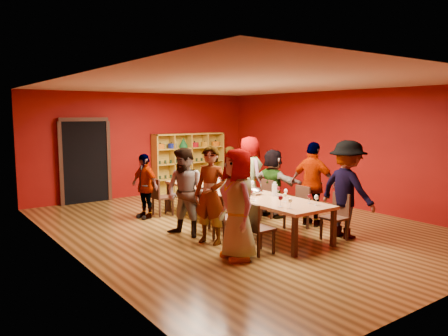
# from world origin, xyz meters

# --- Properties ---
(room_shell) EXTENTS (7.10, 9.10, 3.04)m
(room_shell) POSITION_xyz_m (0.00, 0.00, 1.50)
(room_shell) COLOR #4D3214
(room_shell) RESTS_ON ground
(tasting_table) EXTENTS (1.10, 4.50, 0.75)m
(tasting_table) POSITION_xyz_m (0.00, 0.00, 0.70)
(tasting_table) COLOR #AE7248
(tasting_table) RESTS_ON ground
(doorway) EXTENTS (1.40, 0.17, 2.30)m
(doorway) POSITION_xyz_m (-1.80, 4.43, 1.12)
(doorway) COLOR black
(doorway) RESTS_ON ground
(shelving_unit) EXTENTS (2.40, 0.40, 1.80)m
(shelving_unit) POSITION_xyz_m (1.40, 4.32, 0.98)
(shelving_unit) COLOR gold
(shelving_unit) RESTS_ON ground
(chair_person_left_0) EXTENTS (0.42, 0.42, 0.89)m
(chair_person_left_0) POSITION_xyz_m (-0.91, -1.67, 0.50)
(chair_person_left_0) COLOR black
(chair_person_left_0) RESTS_ON ground
(person_left_0) EXTENTS (0.66, 0.98, 1.84)m
(person_left_0) POSITION_xyz_m (-1.31, -1.67, 0.92)
(person_left_0) COLOR #48484D
(person_left_0) RESTS_ON ground
(chair_person_left_1) EXTENTS (0.42, 0.42, 0.89)m
(chair_person_left_1) POSITION_xyz_m (-0.91, -0.69, 0.50)
(chair_person_left_1) COLOR black
(chair_person_left_1) RESTS_ON ground
(person_left_1) EXTENTS (0.72, 0.80, 1.81)m
(person_left_1) POSITION_xyz_m (-1.18, -0.69, 0.91)
(person_left_1) COLOR #4A4A4F
(person_left_1) RESTS_ON ground
(chair_person_left_2) EXTENTS (0.42, 0.42, 0.89)m
(chair_person_left_2) POSITION_xyz_m (-0.91, -0.03, 0.50)
(chair_person_left_2) COLOR black
(chair_person_left_2) RESTS_ON ground
(person_left_2) EXTENTS (0.76, 0.96, 1.75)m
(person_left_2) POSITION_xyz_m (-1.33, -0.03, 0.87)
(person_left_2) COLOR #5A80BB
(person_left_2) RESTS_ON ground
(chair_person_left_4) EXTENTS (0.42, 0.42, 0.89)m
(chair_person_left_4) POSITION_xyz_m (-0.91, 1.85, 0.50)
(chair_person_left_4) COLOR black
(chair_person_left_4) RESTS_ON ground
(person_left_4) EXTENTS (0.57, 0.94, 1.49)m
(person_left_4) POSITION_xyz_m (-1.29, 1.85, 0.75)
(person_left_4) COLOR #141738
(person_left_4) RESTS_ON ground
(chair_person_right_0) EXTENTS (0.42, 0.42, 0.89)m
(chair_person_right_0) POSITION_xyz_m (0.91, -1.91, 0.50)
(chair_person_right_0) COLOR black
(chair_person_right_0) RESTS_ON ground
(person_right_0) EXTENTS (0.55, 1.24, 1.89)m
(person_right_0) POSITION_xyz_m (1.18, -1.91, 0.95)
(person_right_0) COLOR #CC898E
(person_right_0) RESTS_ON ground
(chair_person_right_1) EXTENTS (0.42, 0.42, 0.89)m
(chair_person_right_1) POSITION_xyz_m (0.91, -0.90, 0.50)
(chair_person_right_1) COLOR black
(chair_person_right_1) RESTS_ON ground
(person_right_1) EXTENTS (0.72, 1.14, 1.81)m
(person_right_1) POSITION_xyz_m (1.32, -0.90, 0.90)
(person_right_1) COLOR #5370AB
(person_right_1) RESTS_ON ground
(chair_person_right_2) EXTENTS (0.42, 0.42, 0.89)m
(chair_person_right_2) POSITION_xyz_m (0.91, 0.21, 0.50)
(chair_person_right_2) COLOR black
(chair_person_right_2) RESTS_ON ground
(person_right_2) EXTENTS (0.53, 1.50, 1.59)m
(person_right_2) POSITION_xyz_m (1.18, 0.21, 0.80)
(person_right_2) COLOR beige
(person_right_2) RESTS_ON ground
(chair_person_right_3) EXTENTS (0.42, 0.42, 0.89)m
(chair_person_right_3) POSITION_xyz_m (0.91, 1.03, 0.50)
(chair_person_right_3) COLOR black
(chair_person_right_3) RESTS_ON ground
(person_right_3) EXTENTS (0.59, 0.95, 1.85)m
(person_right_3) POSITION_xyz_m (1.15, 1.03, 0.92)
(person_right_3) COLOR #535359
(person_right_3) RESTS_ON ground
(chair_person_right_4) EXTENTS (0.42, 0.42, 0.89)m
(chair_person_right_4) POSITION_xyz_m (0.91, 1.95, 0.50)
(chair_person_right_4) COLOR black
(chair_person_right_4) RESTS_ON ground
(person_right_4) EXTENTS (0.43, 0.58, 1.54)m
(person_right_4) POSITION_xyz_m (1.26, 1.95, 0.77)
(person_right_4) COLOR #47474B
(person_right_4) RESTS_ON ground
(wine_glass_0) EXTENTS (0.08, 0.08, 0.19)m
(wine_glass_0) POSITION_xyz_m (0.30, 0.07, 0.89)
(wine_glass_0) COLOR white
(wine_glass_0) RESTS_ON tasting_table
(wine_glass_1) EXTENTS (0.08, 0.08, 0.21)m
(wine_glass_1) POSITION_xyz_m (-0.14, 1.22, 0.90)
(wine_glass_1) COLOR white
(wine_glass_1) RESTS_ON tasting_table
(wine_glass_2) EXTENTS (0.08, 0.08, 0.20)m
(wine_glass_2) POSITION_xyz_m (-0.29, -0.04, 0.90)
(wine_glass_2) COLOR white
(wine_glass_2) RESTS_ON tasting_table
(wine_glass_3) EXTENTS (0.08, 0.08, 0.19)m
(wine_glass_3) POSITION_xyz_m (0.35, 1.61, 0.89)
(wine_glass_3) COLOR white
(wine_glass_3) RESTS_ON tasting_table
(wine_glass_4) EXTENTS (0.09, 0.09, 0.22)m
(wine_glass_4) POSITION_xyz_m (-0.34, -1.66, 0.91)
(wine_glass_4) COLOR white
(wine_glass_4) RESTS_ON tasting_table
(wine_glass_5) EXTENTS (0.09, 0.09, 0.22)m
(wine_glass_5) POSITION_xyz_m (-0.07, -0.48, 0.91)
(wine_glass_5) COLOR white
(wine_glass_5) RESTS_ON tasting_table
(wine_glass_6) EXTENTS (0.09, 0.09, 0.22)m
(wine_glass_6) POSITION_xyz_m (-0.33, 0.06, 0.91)
(wine_glass_6) COLOR white
(wine_glass_6) RESTS_ON tasting_table
(wine_glass_7) EXTENTS (0.07, 0.07, 0.18)m
(wine_glass_7) POSITION_xyz_m (0.26, 1.05, 0.88)
(wine_glass_7) COLOR white
(wine_glass_7) RESTS_ON tasting_table
(wine_glass_8) EXTENTS (0.07, 0.07, 0.18)m
(wine_glass_8) POSITION_xyz_m (0.02, -1.40, 0.88)
(wine_glass_8) COLOR white
(wine_glass_8) RESTS_ON tasting_table
(wine_glass_9) EXTENTS (0.08, 0.08, 0.21)m
(wine_glass_9) POSITION_xyz_m (0.30, 0.75, 0.90)
(wine_glass_9) COLOR white
(wine_glass_9) RESTS_ON tasting_table
(wine_glass_10) EXTENTS (0.08, 0.08, 0.19)m
(wine_glass_10) POSITION_xyz_m (-0.34, 0.79, 0.89)
(wine_glass_10) COLOR white
(wine_glass_10) RESTS_ON tasting_table
(wine_glass_11) EXTENTS (0.08, 0.08, 0.20)m
(wine_glass_11) POSITION_xyz_m (0.32, 1.91, 0.89)
(wine_glass_11) COLOR white
(wine_glass_11) RESTS_ON tasting_table
(wine_glass_12) EXTENTS (0.07, 0.07, 0.18)m
(wine_glass_12) POSITION_xyz_m (0.30, -1.75, 0.88)
(wine_glass_12) COLOR white
(wine_glass_12) RESTS_ON tasting_table
(wine_glass_13) EXTENTS (0.08, 0.08, 0.19)m
(wine_glass_13) POSITION_xyz_m (-0.30, -1.86, 0.89)
(wine_glass_13) COLOR white
(wine_glass_13) RESTS_ON tasting_table
(wine_glass_14) EXTENTS (0.09, 0.09, 0.21)m
(wine_glass_14) POSITION_xyz_m (0.37, -0.02, 0.90)
(wine_glass_14) COLOR white
(wine_glass_14) RESTS_ON tasting_table
(wine_glass_15) EXTENTS (0.07, 0.07, 0.18)m
(wine_glass_15) POSITION_xyz_m (-0.30, -0.83, 0.88)
(wine_glass_15) COLOR white
(wine_glass_15) RESTS_ON tasting_table
(wine_glass_16) EXTENTS (0.08, 0.08, 0.20)m
(wine_glass_16) POSITION_xyz_m (0.35, -0.87, 0.89)
(wine_glass_16) COLOR white
(wine_glass_16) RESTS_ON tasting_table
(wine_glass_17) EXTENTS (0.09, 0.09, 0.22)m
(wine_glass_17) POSITION_xyz_m (-0.28, 1.07, 0.91)
(wine_glass_17) COLOR white
(wine_glass_17) RESTS_ON tasting_table
(wine_glass_18) EXTENTS (0.07, 0.07, 0.18)m
(wine_glass_18) POSITION_xyz_m (-0.31, 1.72, 0.88)
(wine_glass_18) COLOR white
(wine_glass_18) RESTS_ON tasting_table
(wine_glass_19) EXTENTS (0.07, 0.07, 0.18)m
(wine_glass_19) POSITION_xyz_m (0.35, -1.08, 0.88)
(wine_glass_19) COLOR white
(wine_glass_19) RESTS_ON tasting_table
(wine_glass_20) EXTENTS (0.08, 0.08, 0.20)m
(wine_glass_20) POSITION_xyz_m (-0.35, 1.90, 0.90)
(wine_glass_20) COLOR white
(wine_glass_20) RESTS_ON tasting_table
(wine_glass_21) EXTENTS (0.08, 0.08, 0.19)m
(wine_glass_21) POSITION_xyz_m (0.17, 0.34, 0.89)
(wine_glass_21) COLOR white
(wine_glass_21) RESTS_ON tasting_table
(wine_glass_22) EXTENTS (0.08, 0.08, 0.19)m
(wine_glass_22) POSITION_xyz_m (0.28, -1.94, 0.89)
(wine_glass_22) COLOR white
(wine_glass_22) RESTS_ON tasting_table
(wine_glass_23) EXTENTS (0.07, 0.07, 0.19)m
(wine_glass_23) POSITION_xyz_m (-0.38, -0.97, 0.88)
(wine_glass_23) COLOR white
(wine_glass_23) RESTS_ON tasting_table
(spittoon_bowl) EXTENTS (0.29, 0.29, 0.16)m
(spittoon_bowl) POSITION_xyz_m (0.07, -0.48, 0.82)
(spittoon_bowl) COLOR silver
(spittoon_bowl) RESTS_ON tasting_table
(carafe_a) EXTENTS (0.13, 0.13, 0.26)m
(carafe_a) POSITION_xyz_m (-0.22, 0.46, 0.87)
(carafe_a) COLOR white
(carafe_a) RESTS_ON tasting_table
(carafe_b) EXTENTS (0.12, 0.12, 0.29)m
(carafe_b) POSITION_xyz_m (0.29, -0.82, 0.88)
(carafe_b) COLOR white
(carafe_b) RESTS_ON tasting_table
(wine_bottle) EXTENTS (0.11, 0.11, 0.34)m
(wine_bottle) POSITION_xyz_m (0.17, 1.71, 0.88)
(wine_bottle) COLOR #153A1C
(wine_bottle) RESTS_ON tasting_table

